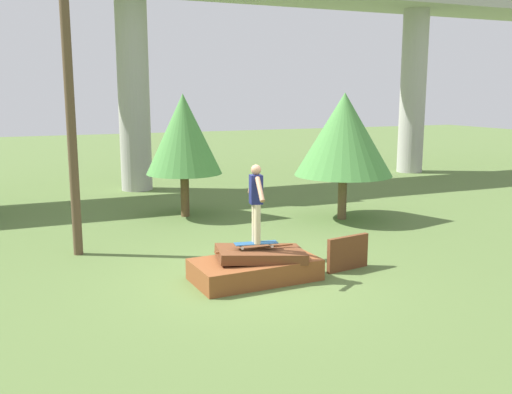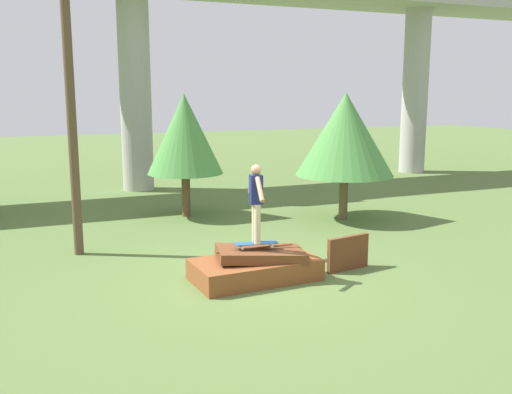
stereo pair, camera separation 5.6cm
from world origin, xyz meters
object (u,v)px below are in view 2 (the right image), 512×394
Objects in this scene: skateboard at (256,243)px; utility_pole at (70,97)px; tree_behind_left at (345,135)px; tree_mid_back at (185,134)px; skater at (256,199)px.

utility_pole reaches higher than skateboard.
skateboard is 0.24× the size of tree_behind_left.
tree_behind_left is 4.43m from tree_mid_back.
skater is (0.00, 0.00, 0.84)m from skateboard.
skateboard is at bearing -137.44° from tree_behind_left.
utility_pole reaches higher than skater.
tree_mid_back reaches higher than skater.
skateboard is 0.57× the size of skater.
utility_pole is at bearing 132.88° from skater.
skater reaches higher than skateboard.
tree_behind_left is (7.16, 0.81, -1.03)m from utility_pole.
tree_behind_left is (4.27, 3.92, 0.79)m from skater.
tree_mid_back is (0.34, 5.97, 1.62)m from skateboard.
skater is at bearing -47.12° from utility_pole.
skater is 0.22× the size of utility_pole.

